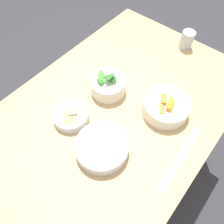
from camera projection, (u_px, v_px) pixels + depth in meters
name	position (u px, v px, depth m)	size (l,w,h in m)	color
ground_plane	(108.00, 175.00, 1.55)	(10.00, 10.00, 0.00)	#2D2D33
dining_table	(106.00, 131.00, 1.00)	(1.35, 0.81, 0.78)	tan
bowl_carrots	(166.00, 106.00, 0.89)	(0.19, 0.19, 0.08)	silver
bowl_greens	(108.00, 85.00, 0.95)	(0.15, 0.15, 0.11)	silver
bowl_beans_hotdog	(102.00, 147.00, 0.80)	(0.20, 0.20, 0.05)	silver
bowl_cookies	(71.00, 116.00, 0.88)	(0.15, 0.15, 0.05)	silver
ruler	(180.00, 157.00, 0.81)	(0.31, 0.04, 0.00)	silver
cup	(187.00, 40.00, 1.10)	(0.06, 0.06, 0.09)	#B2B7C1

